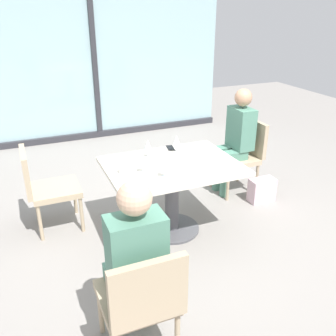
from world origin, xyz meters
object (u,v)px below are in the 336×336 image
(dining_table_main, at_px, (172,181))
(coffee_cup, at_px, (123,169))
(person_front_left, at_px, (134,260))
(wine_glass_2, at_px, (143,159))
(cell_phone_on_table, at_px, (170,148))
(chair_far_right, at_px, (242,152))
(handbag_1, at_px, (262,190))
(wine_glass_0, at_px, (177,140))
(person_far_right, at_px, (236,137))
(wine_glass_1, at_px, (148,145))
(wine_glass_3, at_px, (164,163))
(chair_far_left, at_px, (45,185))
(chair_front_left, at_px, (141,298))

(dining_table_main, height_order, coffee_cup, coffee_cup)
(person_front_left, bearing_deg, coffee_cup, 76.48)
(wine_glass_2, relative_size, coffee_cup, 2.06)
(coffee_cup, relative_size, cell_phone_on_table, 0.62)
(dining_table_main, bearing_deg, chair_far_right, 24.30)
(handbag_1, bearing_deg, wine_glass_0, 174.17)
(wine_glass_0, relative_size, cell_phone_on_table, 1.28)
(person_far_right, xyz_separation_m, wine_glass_1, (-1.19, -0.26, 0.16))
(cell_phone_on_table, bearing_deg, handbag_1, -2.66)
(person_far_right, relative_size, wine_glass_3, 6.81)
(person_far_right, height_order, cell_phone_on_table, person_far_right)
(chair_far_left, xyz_separation_m, wine_glass_2, (0.83, -0.58, 0.37))
(wine_glass_0, xyz_separation_m, handbag_1, (1.04, -0.12, -0.72))
(chair_far_right, bearing_deg, wine_glass_3, -150.41)
(person_front_left, bearing_deg, chair_far_left, 102.44)
(chair_far_right, height_order, person_far_right, person_far_right)
(chair_far_left, bearing_deg, chair_front_left, -78.28)
(person_far_right, bearing_deg, handbag_1, -65.17)
(dining_table_main, height_order, chair_far_right, chair_far_right)
(wine_glass_1, relative_size, cell_phone_on_table, 1.28)
(person_far_right, xyz_separation_m, cell_phone_on_table, (-0.88, -0.12, 0.03))
(chair_front_left, height_order, cell_phone_on_table, chair_front_left)
(wine_glass_3, height_order, coffee_cup, wine_glass_3)
(coffee_cup, distance_m, cell_phone_on_table, 0.77)
(coffee_cup, bearing_deg, chair_far_right, 18.31)
(chair_far_right, bearing_deg, person_far_right, 180.00)
(wine_glass_1, height_order, coffee_cup, wine_glass_1)
(coffee_cup, relative_size, handbag_1, 0.30)
(chair_far_right, relative_size, wine_glass_2, 4.70)
(wine_glass_2, relative_size, wine_glass_3, 1.00)
(person_front_left, bearing_deg, wine_glass_1, 66.95)
(chair_far_left, relative_size, coffee_cup, 9.67)
(handbag_1, bearing_deg, chair_far_right, 100.21)
(chair_far_left, distance_m, coffee_cup, 0.90)
(dining_table_main, bearing_deg, cell_phone_on_table, 69.12)
(chair_front_left, distance_m, chair_far_left, 1.86)
(chair_front_left, height_order, person_far_right, person_far_right)
(chair_far_right, height_order, person_front_left, person_front_left)
(dining_table_main, relative_size, handbag_1, 4.18)
(coffee_cup, bearing_deg, wine_glass_3, -34.25)
(wine_glass_0, height_order, wine_glass_2, same)
(wine_glass_1, bearing_deg, handbag_1, -4.53)
(person_front_left, height_order, wine_glass_2, person_front_left)
(handbag_1, bearing_deg, wine_glass_3, -163.83)
(wine_glass_1, bearing_deg, chair_far_right, 11.41)
(cell_phone_on_table, bearing_deg, person_front_left, -109.22)
(dining_table_main, bearing_deg, wine_glass_2, -167.91)
(dining_table_main, distance_m, person_front_left, 1.43)
(wine_glass_3, bearing_deg, wine_glass_1, 86.91)
(wine_glass_1, relative_size, wine_glass_2, 1.00)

